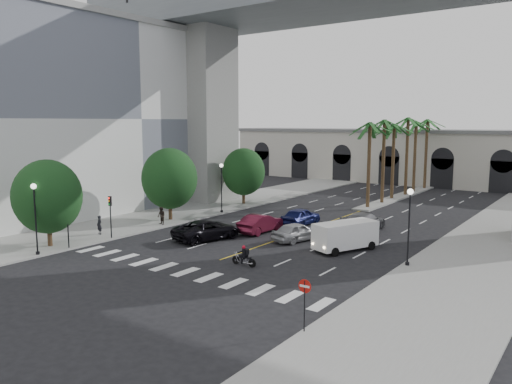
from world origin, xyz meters
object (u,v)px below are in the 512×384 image
at_px(traffic_signal_near, 67,217).
at_px(cargo_van, 345,235).
at_px(pedestrian_b, 161,216).
at_px(car_d, 363,222).
at_px(traffic_signal_far, 110,210).
at_px(do_not_enter_sign, 305,295).
at_px(motorcycle_rider, 245,257).
at_px(car_a, 297,232).
at_px(car_b, 261,223).
at_px(lamp_post_right, 409,220).
at_px(lamp_post_left_far, 221,184).
at_px(lamp_post_left_near, 35,213).
at_px(car_e, 301,216).
at_px(pedestrian_a, 99,225).
at_px(car_c, 207,230).

height_order(traffic_signal_near, cargo_van, traffic_signal_near).
bearing_deg(traffic_signal_near, pedestrian_b, 93.06).
bearing_deg(car_d, traffic_signal_far, 41.72).
bearing_deg(do_not_enter_sign, motorcycle_rider, 138.83).
distance_m(car_a, do_not_enter_sign, 18.25).
bearing_deg(car_a, traffic_signal_near, 60.05).
distance_m(car_b, cargo_van, 8.95).
bearing_deg(car_b, lamp_post_right, 168.34).
height_order(lamp_post_right, traffic_signal_far, lamp_post_right).
bearing_deg(lamp_post_left_far, lamp_post_right, -19.33).
xyz_separation_m(lamp_post_right, motorcycle_rider, (-9.09, -6.15, -2.58)).
bearing_deg(lamp_post_left_near, car_b, 61.70).
height_order(motorcycle_rider, do_not_enter_sign, do_not_enter_sign).
bearing_deg(car_e, traffic_signal_near, 61.54).
bearing_deg(car_d, cargo_van, 100.36).
height_order(pedestrian_a, do_not_enter_sign, do_not_enter_sign).
relative_size(car_e, pedestrian_b, 2.95).
distance_m(cargo_van, do_not_enter_sign, 15.80).
bearing_deg(pedestrian_b, car_d, 41.98).
xyz_separation_m(lamp_post_right, pedestrian_a, (-24.62, -6.22, -2.26)).
bearing_deg(lamp_post_left_far, car_c, -56.23).
distance_m(lamp_post_left_far, cargo_van, 18.69).
relative_size(lamp_post_left_far, traffic_signal_near, 1.47).
height_order(lamp_post_right, car_a, lamp_post_right).
bearing_deg(lamp_post_right, pedestrian_b, -179.24).
distance_m(car_e, do_not_enter_sign, 24.63).
bearing_deg(pedestrian_a, cargo_van, 29.48).
relative_size(car_b, pedestrian_b, 2.96).
xyz_separation_m(car_e, do_not_enter_sign, (12.66, -21.09, 1.07)).
bearing_deg(lamp_post_left_near, lamp_post_left_far, 90.00).
xyz_separation_m(lamp_post_left_near, lamp_post_left_far, (0.00, 21.00, 0.00)).
relative_size(car_a, car_c, 0.77).
bearing_deg(pedestrian_a, pedestrian_b, 84.35).
height_order(car_b, car_d, car_d).
bearing_deg(lamp_post_right, motorcycle_rider, -145.92).
bearing_deg(do_not_enter_sign, cargo_van, 106.91).
bearing_deg(car_d, do_not_enter_sign, 104.55).
height_order(car_d, do_not_enter_sign, do_not_enter_sign).
xyz_separation_m(lamp_post_left_far, traffic_signal_near, (0.10, -18.50, -0.71)).
distance_m(traffic_signal_far, pedestrian_a, 2.48).
bearing_deg(lamp_post_right, cargo_van, 163.60).
height_order(lamp_post_left_far, car_a, lamp_post_left_far).
bearing_deg(car_a, pedestrian_a, 44.97).
relative_size(traffic_signal_near, pedestrian_a, 2.26).
distance_m(pedestrian_b, do_not_enter_sign, 26.46).
distance_m(cargo_van, pedestrian_b, 17.98).
relative_size(traffic_signal_near, car_a, 0.80).
bearing_deg(do_not_enter_sign, traffic_signal_far, 160.99).
xyz_separation_m(car_c, car_e, (3.34, 9.56, 0.02)).
bearing_deg(lamp_post_left_near, car_d, 54.01).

